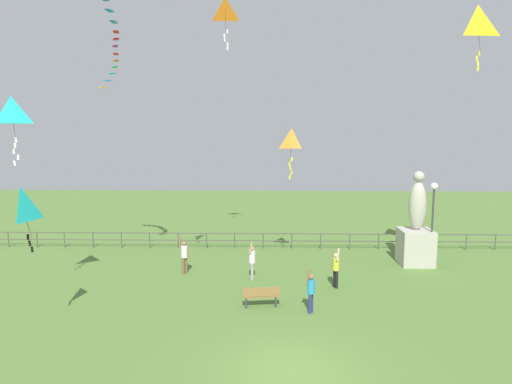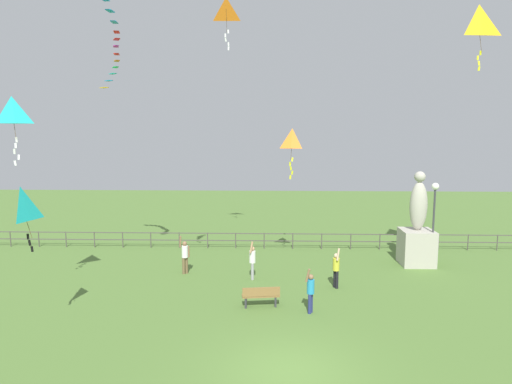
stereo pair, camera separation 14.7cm
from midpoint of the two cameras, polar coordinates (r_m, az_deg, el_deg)
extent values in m
plane|color=#517533|center=(14.54, 4.02, -21.29)|extent=(80.00, 80.00, 0.00)
cube|color=#B2AD9E|center=(25.69, 19.01, -6.46)|extent=(1.65, 1.65, 1.85)
ellipsoid|color=#B2AD9E|center=(25.26, 19.23, -1.62)|extent=(0.90, 0.76, 2.54)
sphere|color=#B2AD9E|center=(25.07, 19.38, 1.81)|extent=(0.56, 0.56, 0.56)
cylinder|color=#38383D|center=(25.18, 20.83, -4.26)|extent=(0.10, 0.10, 4.06)
sphere|color=white|center=(24.84, 21.07, 0.67)|extent=(0.36, 0.36, 0.36)
cube|color=olive|center=(18.88, 0.40, -12.72)|extent=(1.54, 0.60, 0.06)
cube|color=olive|center=(18.63, 0.47, -12.28)|extent=(1.49, 0.26, 0.36)
cube|color=#333338|center=(18.90, -1.46, -13.42)|extent=(0.08, 0.36, 0.45)
cube|color=#333338|center=(19.03, 2.24, -13.27)|extent=(0.08, 0.36, 0.45)
cylinder|color=black|center=(21.19, 9.77, -10.64)|extent=(0.14, 0.14, 0.81)
cylinder|color=black|center=(21.31, 9.52, -10.53)|extent=(0.14, 0.14, 0.81)
cylinder|color=gold|center=(21.05, 9.68, -8.81)|extent=(0.29, 0.29, 0.57)
sphere|color=beige|center=(20.94, 9.71, -7.78)|extent=(0.22, 0.22, 0.22)
cylinder|color=beige|center=(20.73, 9.92, -7.62)|extent=(0.19, 0.16, 0.55)
cylinder|color=beige|center=(21.21, 9.37, -8.77)|extent=(0.09, 0.09, 0.54)
cylinder|color=#99999E|center=(22.00, -0.68, -9.82)|extent=(0.14, 0.14, 0.81)
cylinder|color=#99999E|center=(22.16, -0.69, -9.70)|extent=(0.14, 0.14, 0.81)
cylinder|color=white|center=(21.88, -0.68, -8.03)|extent=(0.30, 0.30, 0.57)
sphere|color=tan|center=(21.78, -0.69, -7.03)|extent=(0.22, 0.22, 0.22)
cylinder|color=tan|center=(21.56, -0.81, -6.88)|extent=(0.19, 0.10, 0.55)
cylinder|color=tan|center=(22.08, -0.69, -7.98)|extent=(0.09, 0.09, 0.54)
cylinder|color=navy|center=(18.34, 6.48, -13.59)|extent=(0.13, 0.13, 0.78)
cylinder|color=navy|center=(18.47, 6.66, -13.44)|extent=(0.13, 0.13, 0.78)
cylinder|color=#268CBF|center=(18.17, 6.60, -11.55)|extent=(0.29, 0.29, 0.55)
sphere|color=#8C6647|center=(18.05, 6.62, -10.41)|extent=(0.21, 0.21, 0.21)
cylinder|color=#8C6647|center=(17.86, 6.26, -10.23)|extent=(0.22, 0.17, 0.53)
cylinder|color=#8C6647|center=(18.35, 6.83, -11.47)|extent=(0.09, 0.09, 0.53)
cylinder|color=brown|center=(23.12, -9.21, -9.03)|extent=(0.14, 0.14, 0.82)
cylinder|color=brown|center=(23.18, -8.84, -8.97)|extent=(0.14, 0.14, 0.82)
cylinder|color=white|center=(22.96, -9.06, -7.32)|extent=(0.30, 0.30, 0.58)
sphere|color=#8C6647|center=(22.86, -9.09, -6.35)|extent=(0.22, 0.22, 0.22)
cylinder|color=#8C6647|center=(22.80, -9.61, -6.10)|extent=(0.16, 0.18, 0.56)
cylinder|color=#8C6647|center=(23.05, -8.61, -7.34)|extent=(0.09, 0.09, 0.55)
pyramid|color=orange|center=(26.37, -4.01, 21.73)|extent=(1.08, 0.48, 1.14)
cylinder|color=#4C381E|center=(26.45, -3.96, 20.42)|extent=(0.03, 0.45, 1.14)
cube|color=white|center=(26.37, -3.75, 19.24)|extent=(0.09, 0.02, 0.20)
cube|color=white|center=(26.27, -4.11, 18.80)|extent=(0.08, 0.02, 0.20)
cube|color=white|center=(26.23, -4.06, 18.32)|extent=(0.12, 0.04, 0.21)
cube|color=white|center=(26.25, -3.72, 17.83)|extent=(0.09, 0.02, 0.20)
cube|color=white|center=(26.21, -3.72, 17.36)|extent=(0.09, 0.01, 0.20)
pyramid|color=orange|center=(23.05, 4.26, 6.52)|extent=(0.87, 0.64, 0.99)
cylinder|color=#4C381E|center=(22.83, 4.17, 5.28)|extent=(0.11, 0.49, 0.99)
cube|color=yellow|center=(22.88, 4.27, 4.05)|extent=(0.11, 0.04, 0.21)
cube|color=yellow|center=(22.83, 3.99, 3.49)|extent=(0.08, 0.03, 0.20)
cube|color=yellow|center=(22.87, 4.09, 2.95)|extent=(0.11, 0.05, 0.21)
cube|color=yellow|center=(22.93, 4.25, 2.41)|extent=(0.10, 0.04, 0.21)
cube|color=yellow|center=(22.90, 4.03, 1.85)|extent=(0.10, 0.03, 0.21)
pyramid|color=#19B2B2|center=(19.92, -28.23, 8.76)|extent=(1.10, 1.02, 1.04)
cylinder|color=#4C381E|center=(19.62, -28.04, 7.29)|extent=(0.36, 0.48, 1.04)
cube|color=white|center=(19.63, -27.82, 5.75)|extent=(0.09, 0.02, 0.20)
cube|color=white|center=(19.63, -27.90, 5.10)|extent=(0.10, 0.05, 0.20)
cube|color=white|center=(19.64, -28.02, 4.45)|extent=(0.09, 0.03, 0.20)
cube|color=white|center=(19.65, -27.59, 3.84)|extent=(0.08, 0.05, 0.20)
cube|color=white|center=(19.67, -27.94, 3.17)|extent=(0.11, 0.02, 0.21)
pyramid|color=yellow|center=(23.38, 25.56, 18.48)|extent=(1.23, 0.57, 1.39)
cylinder|color=#4C381E|center=(23.06, 25.73, 16.87)|extent=(0.06, 0.45, 1.39)
cube|color=yellow|center=(23.03, 25.79, 15.24)|extent=(0.09, 0.05, 0.20)
cube|color=yellow|center=(22.89, 25.52, 14.75)|extent=(0.09, 0.02, 0.20)
cube|color=yellow|center=(22.93, 25.63, 14.17)|extent=(0.09, 0.05, 0.20)
cube|color=yellow|center=(22.93, 25.64, 13.62)|extent=(0.10, 0.02, 0.21)
pyramid|color=#19B2B2|center=(17.18, -27.33, -1.35)|extent=(0.57, 0.97, 1.14)
cylinder|color=#4C381E|center=(17.16, -26.78, -3.27)|extent=(0.36, 0.10, 1.15)
cube|color=black|center=(17.26, -26.65, -5.01)|extent=(0.10, 0.04, 0.21)
cube|color=black|center=(17.31, -26.47, -5.72)|extent=(0.11, 0.01, 0.21)
cube|color=black|center=(17.36, -26.23, -6.41)|extent=(0.10, 0.03, 0.21)
cube|color=#198CD1|center=(21.67, -17.91, 20.62)|extent=(0.26, 0.53, 0.03)
cube|color=#198CD1|center=(22.08, -17.43, 19.48)|extent=(0.28, 0.54, 0.03)
cube|color=red|center=(22.52, -17.16, 18.44)|extent=(0.35, 0.56, 0.03)
cube|color=red|center=(22.99, -17.16, 17.67)|extent=(0.44, 0.57, 0.03)
cube|color=#B22DB2|center=(23.46, -17.25, 16.89)|extent=(0.41, 0.57, 0.03)
cube|color=red|center=(23.93, -17.18, 16.04)|extent=(0.35, 0.56, 0.03)
cube|color=orange|center=(24.41, -17.16, 15.29)|extent=(0.43, 0.57, 0.03)
cube|color=#1EB759|center=(24.89, -17.31, 14.57)|extent=(0.46, 0.57, 0.03)
cube|color=#19B2B2|center=(25.35, -17.63, 13.82)|extent=(0.53, 0.55, 0.03)
cube|color=#198CD1|center=(25.79, -18.09, 13.00)|extent=(0.54, 0.54, 0.03)
cube|color=yellow|center=(26.22, -18.60, 12.18)|extent=(0.55, 0.52, 0.03)
cylinder|color=#4C4742|center=(31.64, -28.47, -5.18)|extent=(0.06, 0.06, 0.95)
cylinder|color=#4C4742|center=(30.81, -25.64, -5.33)|extent=(0.06, 0.06, 0.95)
cylinder|color=#4C4742|center=(30.10, -22.80, -5.47)|extent=(0.06, 0.06, 0.95)
cylinder|color=#4C4742|center=(29.43, -19.70, -5.61)|extent=(0.06, 0.06, 0.95)
cylinder|color=#4C4742|center=(28.86, -16.49, -5.73)|extent=(0.06, 0.06, 0.95)
cylinder|color=#4C4742|center=(28.39, -13.20, -5.83)|extent=(0.06, 0.06, 0.95)
cylinder|color=#4C4742|center=(28.01, -9.78, -5.92)|extent=(0.06, 0.06, 0.95)
cylinder|color=#4C4742|center=(27.74, -6.30, -5.99)|extent=(0.06, 0.06, 0.95)
cylinder|color=#4C4742|center=(27.57, -2.82, -6.04)|extent=(0.06, 0.06, 0.95)
cylinder|color=#4C4742|center=(27.50, 0.74, -6.07)|extent=(0.06, 0.06, 0.95)
cylinder|color=#4C4742|center=(27.53, 4.30, -6.07)|extent=(0.06, 0.06, 0.95)
cylinder|color=#4C4742|center=(27.67, 7.86, -6.05)|extent=(0.06, 0.06, 0.95)
cylinder|color=#4C4742|center=(27.92, 11.38, -6.01)|extent=(0.06, 0.06, 0.95)
cylinder|color=#4C4742|center=(28.27, 14.81, -5.95)|extent=(0.06, 0.06, 0.95)
cylinder|color=#4C4742|center=(28.72, 18.22, -5.86)|extent=(0.06, 0.06, 0.95)
cylinder|color=#4C4742|center=(29.25, 21.38, -5.77)|extent=(0.06, 0.06, 0.95)
cylinder|color=#4C4742|center=(29.88, 24.50, -5.66)|extent=(0.06, 0.06, 0.95)
cylinder|color=#4C4742|center=(30.59, 27.43, -5.54)|extent=(0.06, 0.06, 0.95)
cube|color=#4C4742|center=(27.40, 2.69, -5.19)|extent=(36.00, 0.05, 0.05)
cube|color=#4C4742|center=(27.50, 2.68, -6.07)|extent=(36.00, 0.05, 0.05)
camera|label=1|loc=(0.07, -90.22, -0.03)|focal=32.26mm
camera|label=2|loc=(0.07, 89.78, 0.03)|focal=32.26mm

